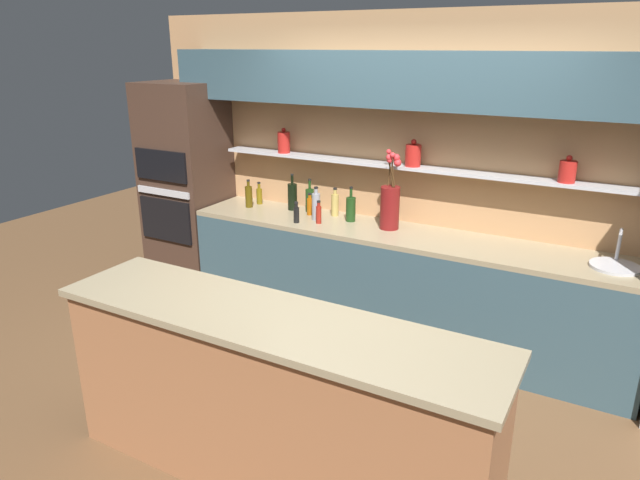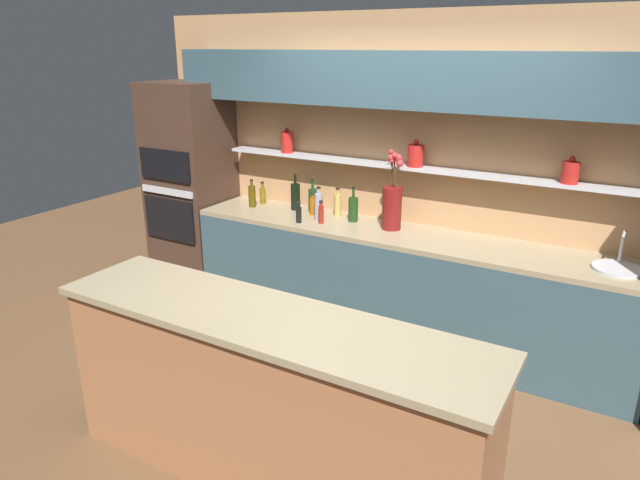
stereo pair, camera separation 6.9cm
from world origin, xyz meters
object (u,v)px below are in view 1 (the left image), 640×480
flower_vase (390,204)px  bottle_wine_1 (351,209)px  bottle_wine_0 (292,196)px  bottle_sauce_6 (319,213)px  bottle_spirit_7 (335,204)px  bottle_oil_8 (249,196)px  oven_tower (187,189)px  bottle_sauce_9 (310,206)px  bottle_oil_5 (259,195)px  bottle_sauce_2 (296,214)px  sink_fixture (615,264)px  bottle_spirit_4 (316,206)px  bottle_wine_3 (310,200)px

flower_vase → bottle_wine_1: (-0.37, 0.03, -0.10)m
bottle_wine_0 → bottle_sauce_6: bottle_wine_0 is taller
bottle_spirit_7 → bottle_wine_0: bearing=-177.7°
bottle_spirit_7 → bottle_oil_8: bearing=-170.3°
oven_tower → bottle_sauce_9: oven_tower is taller
bottle_sauce_6 → bottle_oil_8: 0.82m
bottle_oil_5 → bottle_sauce_6: 0.83m
oven_tower → bottle_wine_1: bearing=3.2°
bottle_sauce_2 → bottle_sauce_9: 0.25m
flower_vase → sink_fixture: flower_vase is taller
oven_tower → bottle_sauce_9: size_ratio=10.30×
bottle_spirit_4 → bottle_oil_8: bearing=176.5°
bottle_wine_1 → bottle_oil_8: 1.01m
bottle_wine_0 → bottle_sauce_2: (0.24, -0.32, -0.05)m
bottle_wine_3 → bottle_oil_8: size_ratio=1.15×
flower_vase → oven_tower: bearing=-178.2°
bottle_spirit_4 → bottle_sauce_2: bearing=-123.6°
sink_fixture → bottle_wine_1: size_ratio=1.08×
bottle_sauce_2 → bottle_spirit_7: size_ratio=0.72×
bottle_spirit_4 → bottle_oil_8: (-0.74, 0.04, -0.02)m
bottle_wine_0 → bottle_sauce_9: bottle_wine_0 is taller
bottle_wine_1 → bottle_spirit_7: size_ratio=1.19×
flower_vase → bottle_spirit_4: bearing=-173.1°
sink_fixture → bottle_wine_1: (-2.03, 0.08, 0.09)m
flower_vase → bottle_spirit_4: 0.65m
bottle_wine_3 → oven_tower: bearing=-171.7°
sink_fixture → bottle_sauce_2: sink_fixture is taller
bottle_wine_0 → bottle_spirit_7: bottle_wine_0 is taller
bottle_spirit_4 → bottle_sauce_9: (-0.12, 0.10, -0.04)m
bottle_wine_3 → bottle_spirit_7: size_ratio=1.18×
flower_vase → bottle_oil_8: size_ratio=2.46×
flower_vase → bottle_wine_0: size_ratio=1.92×
bottle_wine_1 → bottle_sauce_2: bottle_wine_1 is taller
oven_tower → bottle_sauce_6: 1.52m
bottle_sauce_6 → bottle_oil_8: bearing=171.3°
sink_fixture → bottle_sauce_6: bearing=-177.3°
bottle_wine_0 → bottle_spirit_4: bottle_wine_0 is taller
bottle_spirit_7 → sink_fixture: bearing=-4.2°
bottle_wine_0 → bottle_wine_3: bearing=9.9°
oven_tower → bottle_sauce_2: size_ratio=11.19×
bottle_spirit_7 → bottle_spirit_4: bearing=-114.4°
bottle_wine_3 → bottle_sauce_9: size_ratio=1.51×
bottle_spirit_7 → bottle_oil_8: size_ratio=0.97×
flower_vase → bottle_sauce_6: 0.61m
bottle_wine_0 → bottle_sauce_9: (0.22, -0.07, -0.04)m
bottle_sauce_2 → bottle_sauce_6: 0.19m
bottle_sauce_9 → bottle_spirit_7: bearing=22.8°
bottle_wine_3 → bottle_oil_5: bearing=-178.5°
sink_fixture → bottle_wine_0: (-2.64, 0.14, 0.10)m
sink_fixture → bottle_oil_5: size_ratio=1.54×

